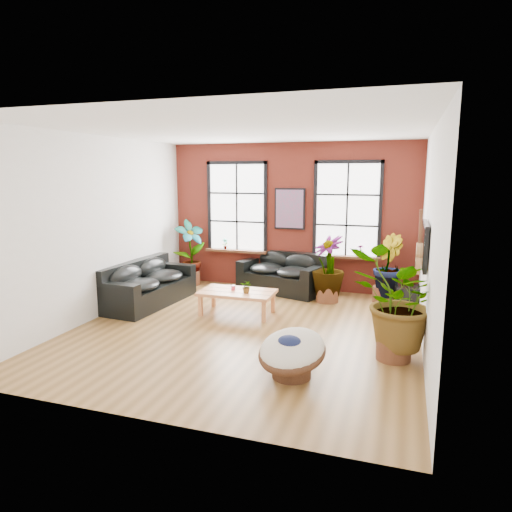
{
  "coord_description": "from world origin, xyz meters",
  "views": [
    {
      "loc": [
        2.62,
        -7.41,
        2.77
      ],
      "look_at": [
        0.0,
        0.6,
        1.25
      ],
      "focal_mm": 32.0,
      "sensor_mm": 36.0,
      "label": 1
    }
  ],
  "objects_px": {
    "sofa_left": "(147,285)",
    "papasan_chair": "(292,352)",
    "coffee_table": "(237,294)",
    "sofa_back": "(283,274)"
  },
  "relations": [
    {
      "from": "sofa_left",
      "to": "papasan_chair",
      "type": "height_order",
      "value": "sofa_left"
    },
    {
      "from": "sofa_left",
      "to": "papasan_chair",
      "type": "bearing_deg",
      "value": -119.4
    },
    {
      "from": "sofa_back",
      "to": "sofa_left",
      "type": "height_order",
      "value": "sofa_back"
    },
    {
      "from": "sofa_back",
      "to": "coffee_table",
      "type": "relative_size",
      "value": 1.48
    },
    {
      "from": "sofa_back",
      "to": "coffee_table",
      "type": "height_order",
      "value": "sofa_back"
    },
    {
      "from": "sofa_left",
      "to": "coffee_table",
      "type": "xyz_separation_m",
      "value": [
        2.11,
        -0.09,
        0.0
      ]
    },
    {
      "from": "sofa_back",
      "to": "sofa_left",
      "type": "xyz_separation_m",
      "value": [
        -2.51,
        -1.97,
        -0.0
      ]
    },
    {
      "from": "sofa_back",
      "to": "coffee_table",
      "type": "distance_m",
      "value": 2.1
    },
    {
      "from": "sofa_back",
      "to": "sofa_left",
      "type": "distance_m",
      "value": 3.19
    },
    {
      "from": "sofa_back",
      "to": "papasan_chair",
      "type": "bearing_deg",
      "value": -56.72
    }
  ]
}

